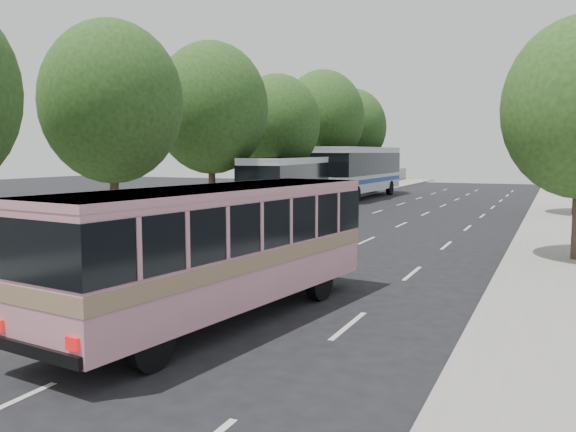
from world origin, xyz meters
The scene contains 15 objects.
ground centered at (0.00, 0.00, 0.00)m, with size 120.00×120.00×0.00m, color black.
sidewalk_left centered at (-8.50, 20.00, 0.07)m, with size 4.00×90.00×0.15m, color #9E998E.
sidewalk_right centered at (8.50, 20.00, 0.06)m, with size 4.00×90.00×0.12m, color #9E998E.
low_wall centered at (-10.30, 20.00, 0.90)m, with size 0.30×90.00×1.50m, color #9E998E.
tree_left_b centered at (-8.42, 5.94, 5.82)m, with size 5.70×5.70×8.88m.
tree_left_c centered at (-8.62, 13.94, 6.12)m, with size 6.00×6.00×9.35m.
tree_left_d centered at (-8.52, 21.94, 5.63)m, with size 5.52×5.52×8.60m.
tree_left_e centered at (-8.42, 29.94, 6.43)m, with size 6.30×6.30×9.82m.
tree_left_f centered at (-8.62, 37.94, 6.00)m, with size 5.88×5.88×9.16m.
pink_bus centered at (1.51, -2.71, 1.78)m, with size 3.51×9.21×2.86m.
pink_taxi centered at (-1.56, 6.50, 0.73)m, with size 1.73×4.29×1.46m, color #E01376.
white_pickup centered at (-3.37, 13.33, 0.70)m, with size 1.95×4.79×1.39m, color white.
tour_coach_front centered at (-6.30, 18.52, 1.99)m, with size 3.86×11.26×3.30m.
tour_coach_rear centered at (-6.30, 32.46, 2.41)m, with size 3.14×13.41×4.00m.
taxi_roof_sign centered at (-1.56, 6.50, 1.55)m, with size 0.55×0.18×0.18m, color silver.
Camera 1 is at (8.07, -13.80, 3.59)m, focal length 38.00 mm.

